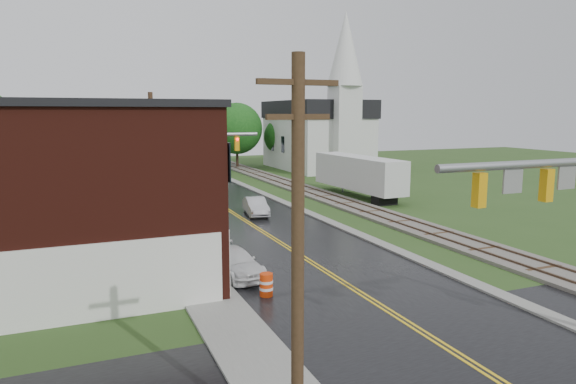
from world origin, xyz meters
TOP-DOWN VIEW (x-y plane):
  - main_road at (0.00, 30.00)m, footprint 10.00×90.00m
  - cross_road at (0.00, 2.00)m, footprint 60.00×9.00m
  - curb_right at (5.40, 35.00)m, footprint 0.80×70.00m
  - sidewalk_left at (-6.20, 25.00)m, footprint 2.40×50.00m
  - brick_building at (-12.48, 15.00)m, footprint 14.30×10.30m
  - yellow_house at (-11.00, 26.00)m, footprint 8.00×7.00m
  - darkred_building at (-10.00, 35.00)m, footprint 7.00×6.00m
  - church at (20.00, 53.74)m, footprint 10.40×18.40m
  - railroad at (10.00, 35.00)m, footprint 3.20×80.00m
  - traffic_signal_near at (3.47, 2.00)m, footprint 7.34×0.30m
  - traffic_signal_far at (-3.47, 27.00)m, footprint 7.34×0.43m
  - utility_pole_a at (-6.80, 0.00)m, footprint 1.80×0.28m
  - utility_pole_b at (-6.80, 22.00)m, footprint 1.80×0.28m
  - utility_pole_c at (-6.80, 44.00)m, footprint 1.80×0.28m
  - tree_left_c at (-13.85, 39.90)m, footprint 6.00×6.00m
  - tree_left_e at (-8.85, 45.90)m, footprint 6.40×6.40m
  - suv_dark at (0.90, 41.98)m, footprint 2.37×4.58m
  - sedan_silver at (1.39, 26.83)m, footprint 1.97×4.28m
  - pickup_white at (-4.34, 13.25)m, footprint 2.37×4.60m
  - semi_trailer at (13.06, 31.35)m, footprint 3.11×12.01m
  - construction_barrel at (-3.90, 10.00)m, footprint 0.74×0.74m

SIDE VIEW (x-z plane):
  - main_road at x=0.00m, z-range -0.01..0.01m
  - cross_road at x=0.00m, z-range -0.01..0.01m
  - curb_right at x=5.40m, z-range -0.06..0.06m
  - sidewalk_left at x=-6.20m, z-range -0.06..0.06m
  - railroad at x=10.00m, z-range -0.04..0.26m
  - construction_barrel at x=-3.90m, z-range 0.00..1.01m
  - suv_dark at x=0.90m, z-range 0.00..1.23m
  - pickup_white at x=-4.34m, z-range 0.00..1.28m
  - sedan_silver at x=1.39m, z-range 0.00..1.36m
  - darkred_building at x=-10.00m, z-range 0.00..4.40m
  - semi_trailer at x=13.06m, z-range 0.36..4.14m
  - yellow_house at x=-11.00m, z-range 0.00..6.40m
  - brick_building at x=-12.48m, z-range 0.00..8.30m
  - tree_left_c at x=-13.85m, z-range 0.69..8.34m
  - utility_pole_a at x=-6.80m, z-range 0.22..9.22m
  - utility_pole_b at x=-6.80m, z-range 0.22..9.22m
  - utility_pole_c at x=-6.80m, z-range 0.22..9.22m
  - tree_left_e at x=-8.85m, z-range 0.73..8.89m
  - traffic_signal_near at x=3.47m, z-range 1.37..8.57m
  - traffic_signal_far at x=-3.47m, z-range 1.37..8.57m
  - church at x=20.00m, z-range -4.17..15.83m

